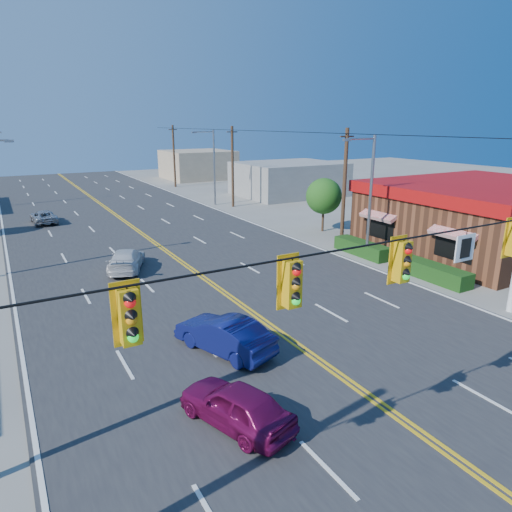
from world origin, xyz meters
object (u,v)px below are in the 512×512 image
kfc (483,216)px  car_silver (44,217)px  car_magenta (236,407)px  car_white (126,260)px  car_blue (224,336)px  signal_span (430,275)px

kfc → car_silver: size_ratio=3.94×
car_magenta → car_white: bearing=-112.2°
kfc → car_magenta: kfc is taller
car_blue → car_silver: (-3.68, 29.52, -0.14)m
signal_span → car_magenta: signal_span is taller
car_magenta → car_white: 16.63m
car_blue → car_silver: 29.75m
kfc → car_blue: bearing=-167.8°
kfc → car_magenta: bearing=-159.4°
kfc → car_silver: kfc is taller
kfc → car_white: 24.59m
kfc → car_white: kfc is taller
signal_span → car_silver: bearing=99.9°
car_blue → kfc: bearing=171.9°
car_white → car_silver: bearing=-57.3°
signal_span → car_magenta: (-4.35, 2.83, -4.23)m
car_magenta → car_blue: bearing=-130.2°
kfc → car_magenta: size_ratio=4.24×
car_white → car_silver: car_white is taller
car_magenta → car_silver: car_magenta is taller
kfc → car_blue: kfc is taller
car_magenta → car_silver: (-2.01, 33.79, -0.08)m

